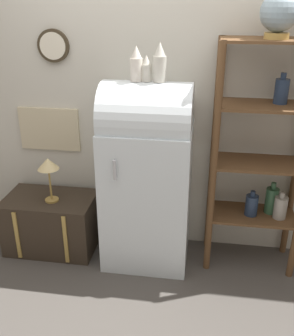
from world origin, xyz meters
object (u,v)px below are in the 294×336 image
Objects in this scene: refrigerator at (147,174)px; vase_center at (146,69)px; suitcase_trunk at (52,222)px; desk_lamp at (48,167)px; vase_right at (160,63)px; globe at (279,14)px; vase_left at (136,65)px.

refrigerator is 8.27× the size of vase_center.
vase_center is at bearing -0.28° from suitcase_trunk.
suitcase_trunk is 0.54m from desk_lamp.
desk_lamp is (-0.87, -0.03, -0.81)m from vase_right.
vase_center reaches higher than refrigerator.
suitcase_trunk is 2.78× the size of vase_right.
vase_right reaches higher than desk_lamp.
suitcase_trunk is 2.61× the size of globe.
vase_left is (0.75, -0.01, 1.34)m from suitcase_trunk.
vase_center is at bearing 136.49° from refrigerator.
refrigerator is 6.09× the size of vase_left.
vase_right reaches higher than suitcase_trunk.
suitcase_trunk is 1.54m from vase_center.
vase_left is 0.08m from vase_center.
vase_left is at bearing 2.62° from desk_lamp.
vase_right is at bearing 2.14° from desk_lamp.
globe is at bearing 2.47° from refrigerator.
refrigerator is at bearing -179.43° from vase_right.
vase_center is (0.07, 0.00, -0.03)m from vase_left.
vase_right is (0.91, -0.01, 1.35)m from suitcase_trunk.
globe is 1.18× the size of vase_left.
globe is at bearing 2.12° from vase_center.
vase_left is 1.07m from desk_lamp.
desk_lamp reaches higher than suitcase_trunk.
desk_lamp is (-0.71, -0.03, -0.80)m from vase_left.
vase_left is at bearing 179.47° from refrigerator.
refrigerator is at bearing -177.53° from globe.
desk_lamp is at bearing -177.68° from refrigerator.
refrigerator reaches higher than suitcase_trunk.
refrigerator is 5.50× the size of vase_right.
suitcase_trunk is 1.98× the size of desk_lamp.
refrigerator is 0.84m from vase_right.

